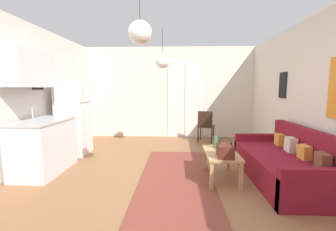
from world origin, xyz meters
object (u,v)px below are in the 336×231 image
at_px(pendant_lamp_near, 140,32).
at_px(pendant_lamp_far, 162,61).
at_px(couch, 286,164).
at_px(refrigerator, 74,118).
at_px(handbag, 225,151).
at_px(accent_chair, 206,125).
at_px(bamboo_vase, 216,142).
at_px(coffee_table, 221,156).

distance_m(pendant_lamp_near, pendant_lamp_far, 1.97).
bearing_deg(couch, refrigerator, 162.04).
distance_m(couch, pendant_lamp_far, 2.92).
xyz_separation_m(handbag, accent_chair, (0.06, 2.75, -0.07)).
xyz_separation_m(bamboo_vase, pendant_lamp_near, (-1.08, -1.01, 1.55)).
xyz_separation_m(bamboo_vase, handbag, (0.05, -0.51, 0.00)).
distance_m(accent_chair, pendant_lamp_far, 2.26).
height_order(handbag, pendant_lamp_far, pendant_lamp_far).
bearing_deg(handbag, couch, 15.25).
xyz_separation_m(refrigerator, accent_chair, (3.02, 1.18, -0.33)).
bearing_deg(refrigerator, handbag, -27.94).
xyz_separation_m(coffee_table, handbag, (0.00, -0.27, 0.16)).
distance_m(refrigerator, pendant_lamp_far, 2.29).
relative_size(coffee_table, pendant_lamp_near, 1.33).
relative_size(accent_chair, pendant_lamp_far, 1.09).
relative_size(refrigerator, pendant_lamp_far, 2.07).
distance_m(bamboo_vase, accent_chair, 2.25).
distance_m(handbag, refrigerator, 3.36).
height_order(bamboo_vase, accent_chair, bamboo_vase).
bearing_deg(couch, handbag, -164.75).
distance_m(couch, accent_chair, 2.66).
bearing_deg(refrigerator, bamboo_vase, -20.06).
height_order(couch, pendant_lamp_near, pendant_lamp_near).
xyz_separation_m(coffee_table, pendant_lamp_far, (-1.00, 1.19, 1.62)).
bearing_deg(pendant_lamp_near, refrigerator, 131.30).
relative_size(couch, refrigerator, 1.27).
relative_size(bamboo_vase, refrigerator, 0.25).
bearing_deg(refrigerator, pendant_lamp_near, -48.70).
height_order(couch, bamboo_vase, bamboo_vase).
relative_size(bamboo_vase, accent_chair, 0.48).
bearing_deg(pendant_lamp_far, accent_chair, 50.40).
distance_m(accent_chair, pendant_lamp_near, 3.83).
bearing_deg(accent_chair, bamboo_vase, 103.40).
bearing_deg(refrigerator, accent_chair, 21.40).
distance_m(couch, bamboo_vase, 1.14).
bearing_deg(accent_chair, couch, 127.58).
bearing_deg(pendant_lamp_near, pendant_lamp_far, 86.13).
distance_m(bamboo_vase, pendant_lamp_far, 1.98).
height_order(bamboo_vase, refrigerator, refrigerator).
height_order(coffee_table, accent_chair, accent_chair).
bearing_deg(refrigerator, pendant_lamp_far, -3.15).
height_order(couch, coffee_table, couch).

